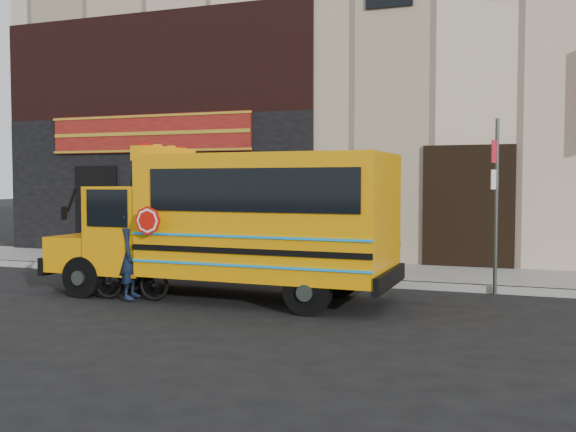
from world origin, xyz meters
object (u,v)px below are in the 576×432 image
Objects in this scene: school_bus at (237,220)px; cyclist at (131,257)px; bicycle at (131,276)px; sign_pole at (496,199)px.

school_bus is 4.15× the size of cyclist.
bicycle is 0.39m from cyclist.
sign_pole is 2.27× the size of bicycle.
sign_pole is at bearing -72.66° from bicycle.
school_bus is 2.26m from bicycle.
cyclist is (-1.78, -0.87, -0.67)m from school_bus.
sign_pole is 7.15m from cyclist.
bicycle is at bearing -155.84° from sign_pole.
sign_pole is at bearing 24.47° from school_bus.
school_bus is 4.53× the size of bicycle.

